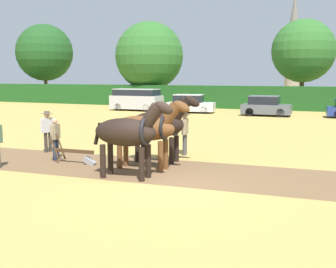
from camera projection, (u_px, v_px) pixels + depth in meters
ground_plane at (164, 187)px, 11.92m from camera, size 240.00×240.00×0.00m
plowed_furrow_strip at (37, 160)px, 15.77m from camera, size 28.96×5.53×0.01m
hedgerow at (297, 98)px, 38.69m from camera, size 77.92×1.35×2.21m
tree_far_left at (45, 53)px, 54.24m from camera, size 7.25×7.25×9.78m
tree_left at (149, 56)px, 46.13m from camera, size 7.47×7.47×9.08m
tree_center_left at (303, 51)px, 41.78m from camera, size 6.25×6.25×8.76m
church_spire at (293, 43)px, 62.28m from camera, size 2.37×2.37×15.39m
draft_horse_lead_left at (129, 133)px, 12.84m from camera, size 2.72×1.04×2.48m
draft_horse_lead_right at (146, 129)px, 14.07m from camera, size 2.96×1.03×2.42m
draft_horse_trail_left at (160, 124)px, 15.31m from camera, size 2.79×1.12×2.52m
plow at (78, 155)px, 15.12m from camera, size 1.78×0.49×1.13m
farmer_at_plow at (55, 136)px, 15.78m from camera, size 0.31×0.62×1.57m
farmer_beside_team at (185, 130)px, 16.74m from camera, size 0.43×0.66×1.73m
farmer_onlooker_right at (47, 128)px, 17.35m from camera, size 0.43×0.66×1.71m
parked_van at (136, 99)px, 38.60m from camera, size 4.64×2.08×1.99m
parked_car_left at (190, 104)px, 36.25m from camera, size 4.29×2.34×1.58m
parked_car_center_left at (266, 106)px, 33.44m from camera, size 3.86×1.93×1.60m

